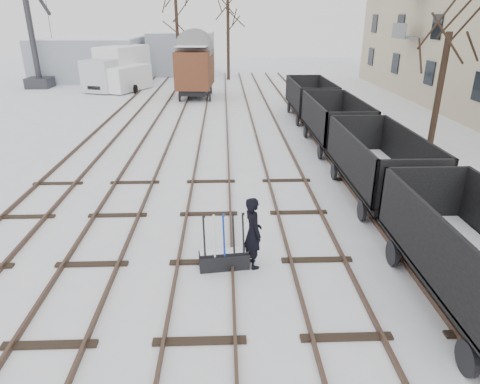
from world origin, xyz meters
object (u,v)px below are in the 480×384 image
Objects in this scene: ground_frame at (224,258)px; panel_van at (127,78)px; worker at (253,233)px; box_van_wagon at (195,67)px; lorry at (118,67)px; freight_wagon_a at (475,274)px; crane at (36,56)px.

panel_van is (-8.36, 28.65, 0.83)m from ground_frame.
panel_van is (-9.11, 28.55, 0.14)m from worker.
worker is (0.75, 0.10, 0.69)m from ground_frame.
ground_frame is 0.27× the size of box_van_wagon.
panel_van is (1.02, -1.76, -0.74)m from lorry.
worker is 29.97m from panel_van.
freight_wagon_a reaches higher than worker.
ground_frame is 29.86m from panel_van.
lorry is at bearing -4.70° from crane.
worker is at bearing -51.94° from lorry.
box_van_wagon is at bearing -10.91° from worker.
lorry is (-9.38, 30.41, 1.56)m from ground_frame.
freight_wagon_a is at bearing -25.80° from ground_frame.
crane is (-14.53, 5.80, 0.36)m from box_van_wagon.
ground_frame is at bearing -81.31° from box_van_wagon.
freight_wagon_a is at bearing -45.68° from lorry.
box_van_wagon is at bearing 105.80° from freight_wagon_a.
crane reaches higher than ground_frame.
crane is (-16.72, 31.08, 2.43)m from ground_frame.
lorry is 2.16m from panel_van.
box_van_wagon is at bearing 87.95° from ground_frame.
crane is at bearing 123.98° from freight_wagon_a.
panel_van is (-6.17, 3.37, -1.25)m from box_van_wagon.
ground_frame is at bearing -53.27° from lorry.
worker reaches higher than ground_frame.
freight_wagon_a is at bearing -41.79° from panel_van.
box_van_wagon is (-7.68, 27.15, 1.45)m from freight_wagon_a.
worker is 0.19× the size of crane.
ground_frame is 0.26× the size of freight_wagon_a.
freight_wagon_a is (4.74, -1.97, -0.06)m from worker.
box_van_wagon reaches higher than panel_van.
ground_frame is 31.86m from lorry.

